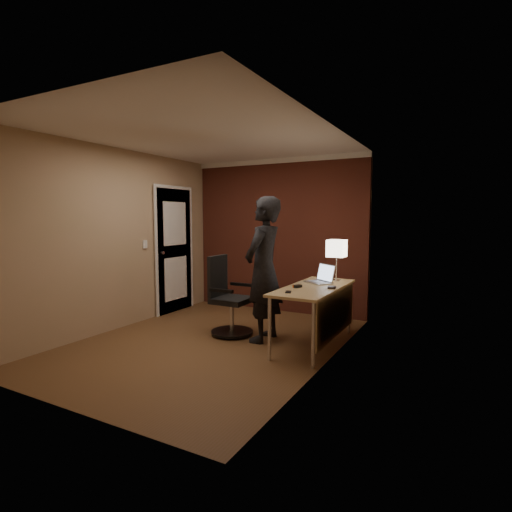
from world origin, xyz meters
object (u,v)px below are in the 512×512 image
object	(u,v)px
desk	(320,297)
mouse	(297,286)
laptop	(322,278)
phone	(288,292)
wallet	(332,287)
person	(264,269)
office_chair	(228,301)
desk_lamp	(337,249)

from	to	relation	value
desk	mouse	xyz separation A→B (m)	(-0.22, -0.17, 0.14)
laptop	phone	world-z (taller)	laptop
mouse	wallet	distance (m)	0.40
laptop	person	distance (m)	0.74
laptop	office_chair	size ratio (longest dim) A/B	0.41
wallet	office_chair	size ratio (longest dim) A/B	0.11
desk_lamp	mouse	xyz separation A→B (m)	(-0.26, -0.69, -0.40)
desk_lamp	office_chair	bearing A→B (deg)	-155.06
laptop	person	xyz separation A→B (m)	(-0.63, -0.38, 0.11)
desk	office_chair	distance (m)	1.26
phone	wallet	distance (m)	0.59
person	phone	bearing A→B (deg)	50.67
desk	phone	bearing A→B (deg)	-111.20
desk	phone	world-z (taller)	phone
desk	desk_lamp	bearing A→B (deg)	85.83
desk_lamp	office_chair	distance (m)	1.58
phone	desk	bearing A→B (deg)	49.03
mouse	wallet	world-z (taller)	mouse
laptop	office_chair	bearing A→B (deg)	-161.77
desk_lamp	mouse	distance (m)	0.84
desk_lamp	phone	size ratio (longest dim) A/B	4.65
mouse	wallet	size ratio (longest dim) A/B	0.91
laptop	person	bearing A→B (deg)	-148.66
desk	office_chair	bearing A→B (deg)	-176.55
phone	office_chair	distance (m)	1.17
mouse	phone	world-z (taller)	mouse
desk	person	bearing A→B (deg)	-174.01
phone	person	world-z (taller)	person
desk_lamp	laptop	world-z (taller)	desk_lamp
laptop	phone	distance (m)	0.81
desk	mouse	size ratio (longest dim) A/B	15.00
desk	office_chair	world-z (taller)	office_chair
mouse	desk	bearing A→B (deg)	60.40
mouse	person	bearing A→B (deg)	-167.63
desk_lamp	phone	distance (m)	1.12
desk_lamp	laptop	xyz separation A→B (m)	(-0.12, -0.21, -0.35)
laptop	person	world-z (taller)	person
wallet	desk_lamp	bearing A→B (deg)	102.06
desk_lamp	laptop	distance (m)	0.43
desk_lamp	person	bearing A→B (deg)	-141.47
person	laptop	bearing A→B (deg)	120.94
phone	office_chair	xyz separation A→B (m)	(-1.06, 0.42, -0.28)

